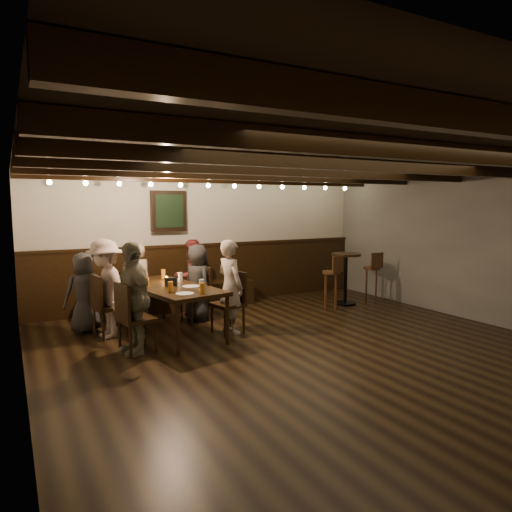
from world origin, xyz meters
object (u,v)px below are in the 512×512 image
person_left_near (106,289)px  person_bench_right (191,277)px  chair_left_near (109,318)px  bar_stool_left (331,289)px  dining_table (169,290)px  chair_right_near (196,304)px  bar_stool_right (371,284)px  high_top_table (346,271)px  person_right_far (230,286)px  person_right_near (197,283)px  chair_left_far (136,331)px  person_left_far (133,298)px  chair_right_far (229,314)px  person_bench_centre (138,282)px  person_bench_left (84,293)px

person_left_near → person_bench_right: bearing=105.3°
chair_left_near → bar_stool_left: 3.82m
dining_table → person_bench_right: person_bench_right is taller
chair_right_near → bar_stool_right: size_ratio=0.89×
chair_right_near → person_bench_right: person_bench_right is taller
chair_left_near → bar_stool_right: 4.82m
high_top_table → chair_right_near: bearing=175.9°
person_left_near → high_top_table: bearing=80.4°
dining_table → bar_stool_left: (3.03, 0.16, -0.30)m
bar_stool_left → bar_stool_right: 1.00m
person_right_far → bar_stool_right: bearing=-91.2°
person_right_far → person_bench_right: bearing=-6.3°
dining_table → person_right_near: (0.66, 0.58, -0.04)m
chair_left_far → person_left_near: size_ratio=0.65×
chair_left_near → person_left_far: (0.13, -0.89, 0.44)m
chair_right_far → person_left_far: bearing=90.0°
person_bench_right → person_left_near: size_ratio=0.92×
person_left_far → high_top_table: bearing=92.3°
chair_left_far → person_right_far: person_right_far is taller
person_right_near → chair_left_far: bearing=121.5°
person_bench_centre → bar_stool_left: 3.34m
chair_right_near → person_bench_centre: 1.00m
person_left_far → person_right_near: 1.75m
chair_left_far → person_left_far: 0.43m
bar_stool_right → chair_left_near: bearing=-178.2°
person_right_far → person_bench_centre: bearing=26.6°
chair_left_far → person_bench_left: size_ratio=0.77×
person_left_near → person_bench_left: bearing=-161.6°
chair_right_near → high_top_table: size_ratio=0.91×
person_bench_centre → person_right_near: bearing=141.3°
dining_table → chair_left_near: bearing=148.0°
chair_left_far → person_left_near: (-0.19, 0.88, 0.42)m
person_bench_left → bar_stool_right: 5.10m
person_bench_centre → chair_left_near: bearing=39.8°
high_top_table → person_left_near: bearing=-179.3°
chair_left_far → person_bench_left: person_bench_left is taller
chair_right_far → person_bench_right: 1.41m
person_bench_right → bar_stool_left: 2.48m
bar_stool_right → chair_right_near: bearing=177.0°
chair_left_near → person_left_near: 0.43m
person_left_far → person_right_near: person_left_far is taller
chair_left_near → chair_right_near: bearing=90.0°
high_top_table → person_bench_right: bearing=166.3°
person_bench_left → person_bench_right: person_bench_right is taller
person_left_near → bar_stool_left: size_ratio=1.43×
chair_right_near → chair_left_near: bearing=90.0°
chair_left_near → chair_right_near: chair_left_near is taller
chair_left_far → chair_right_near: chair_left_far is taller
chair_left_near → person_left_near: size_ratio=0.64×
bar_stool_left → high_top_table: bearing=10.4°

